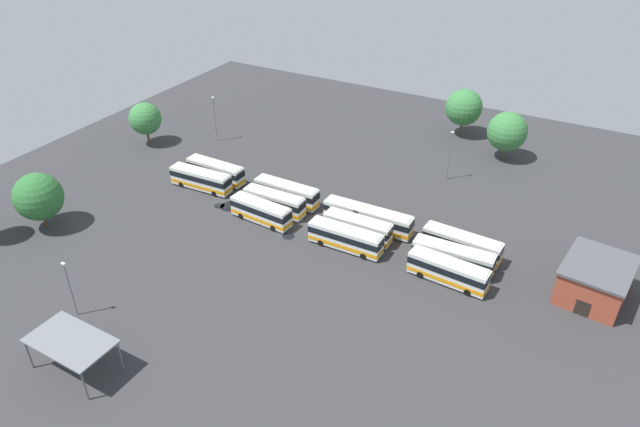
% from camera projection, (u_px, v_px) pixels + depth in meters
% --- Properties ---
extents(ground_plane, '(122.53, 122.53, 0.00)m').
position_uv_depth(ground_plane, '(315.00, 224.00, 90.95)').
color(ground_plane, '#333335').
extents(bus_row0_slot1, '(11.36, 2.88, 3.55)m').
position_uv_depth(bus_row0_slot1, '(201.00, 179.00, 99.57)').
color(bus_row0_slot1, silver).
rests_on(bus_row0_slot1, ground_plane).
extents(bus_row0_slot2, '(11.17, 2.77, 3.55)m').
position_uv_depth(bus_row0_slot2, '(215.00, 171.00, 102.13)').
color(bus_row0_slot2, silver).
rests_on(bus_row0_slot2, ground_plane).
extents(bus_row1_slot0, '(10.52, 3.31, 3.55)m').
position_uv_depth(bus_row1_slot0, '(261.00, 211.00, 90.69)').
color(bus_row1_slot0, silver).
rests_on(bus_row1_slot0, ground_plane).
extents(bus_row1_slot1, '(10.47, 2.56, 3.55)m').
position_uv_depth(bus_row1_slot1, '(274.00, 202.00, 93.13)').
color(bus_row1_slot1, silver).
rests_on(bus_row1_slot1, ground_plane).
extents(bus_row1_slot2, '(11.38, 2.70, 3.55)m').
position_uv_depth(bus_row1_slot2, '(287.00, 193.00, 95.68)').
color(bus_row1_slot2, silver).
rests_on(bus_row1_slot2, ground_plane).
extents(bus_row2_slot0, '(11.26, 2.59, 3.55)m').
position_uv_depth(bus_row2_slot0, '(345.00, 238.00, 84.50)').
color(bus_row2_slot0, silver).
rests_on(bus_row2_slot0, ground_plane).
extents(bus_row2_slot1, '(10.48, 2.59, 3.55)m').
position_uv_depth(bus_row2_slot1, '(358.00, 228.00, 86.74)').
color(bus_row2_slot1, silver).
rests_on(bus_row2_slot1, ground_plane).
extents(bus_row2_slot2, '(14.27, 2.63, 3.55)m').
position_uv_depth(bus_row2_slot2, '(367.00, 217.00, 89.20)').
color(bus_row2_slot2, silver).
rests_on(bus_row2_slot2, ground_plane).
extents(bus_row3_slot0, '(11.15, 3.37, 3.55)m').
position_uv_depth(bus_row3_slot0, '(448.00, 271.00, 77.83)').
color(bus_row3_slot0, silver).
rests_on(bus_row3_slot0, ground_plane).
extents(bus_row3_slot1, '(11.37, 2.73, 3.55)m').
position_uv_depth(bus_row3_slot1, '(453.00, 257.00, 80.46)').
color(bus_row3_slot1, silver).
rests_on(bus_row3_slot1, ground_plane).
extents(bus_row3_slot2, '(11.48, 3.22, 3.55)m').
position_uv_depth(bus_row3_slot2, '(462.00, 244.00, 83.06)').
color(bus_row3_slot2, silver).
rests_on(bus_row3_slot2, ground_plane).
extents(depot_building, '(9.29, 10.91, 5.13)m').
position_uv_depth(depot_building, '(595.00, 280.00, 75.05)').
color(depot_building, '#99422D').
rests_on(depot_building, ground_plane).
extents(maintenance_shelter, '(9.74, 5.81, 4.34)m').
position_uv_depth(maintenance_shelter, '(70.00, 342.00, 63.51)').
color(maintenance_shelter, slate).
rests_on(maintenance_shelter, ground_plane).
extents(lamp_post_near_entrance, '(0.56, 0.28, 9.17)m').
position_uv_depth(lamp_post_near_entrance, '(450.00, 154.00, 100.81)').
color(lamp_post_near_entrance, slate).
rests_on(lamp_post_near_entrance, ground_plane).
extents(lamp_post_by_building, '(0.56, 0.28, 9.21)m').
position_uv_depth(lamp_post_by_building, '(215.00, 117.00, 114.65)').
color(lamp_post_by_building, slate).
rests_on(lamp_post_by_building, ground_plane).
extents(lamp_post_far_corner, '(0.56, 0.28, 8.09)m').
position_uv_depth(lamp_post_far_corner, '(70.00, 287.00, 70.94)').
color(lamp_post_far_corner, slate).
rests_on(lamp_post_far_corner, ground_plane).
extents(tree_south_edge, '(7.31, 7.31, 9.06)m').
position_uv_depth(tree_south_edge, '(38.00, 197.00, 87.56)').
color(tree_south_edge, brown).
rests_on(tree_south_edge, ground_plane).
extents(tree_west_edge, '(7.33, 7.33, 9.67)m').
position_uv_depth(tree_west_edge, '(464.00, 107.00, 116.40)').
color(tree_west_edge, brown).
rests_on(tree_west_edge, ground_plane).
extents(tree_northeast, '(7.34, 7.34, 9.21)m').
position_uv_depth(tree_northeast, '(507.00, 132.00, 107.52)').
color(tree_northeast, brown).
rests_on(tree_northeast, ground_plane).
extents(tree_northwest, '(6.24, 6.24, 8.50)m').
position_uv_depth(tree_northwest, '(145.00, 119.00, 113.12)').
color(tree_northwest, brown).
rests_on(tree_northwest, ground_plane).
extents(puddle_between_rows, '(3.51, 3.51, 0.01)m').
position_uv_depth(puddle_between_rows, '(303.00, 200.00, 97.32)').
color(puddle_between_rows, black).
rests_on(puddle_between_rows, ground_plane).
extents(puddle_back_corner, '(1.92, 1.92, 0.01)m').
position_uv_depth(puddle_back_corner, '(288.00, 236.00, 88.13)').
color(puddle_back_corner, black).
rests_on(puddle_back_corner, ground_plane).
extents(puddle_near_shelter, '(3.30, 3.30, 0.01)m').
position_uv_depth(puddle_near_shelter, '(230.00, 206.00, 95.54)').
color(puddle_near_shelter, black).
rests_on(puddle_near_shelter, ground_plane).
extents(puddle_centre_drain, '(3.95, 3.95, 0.01)m').
position_uv_depth(puddle_centre_drain, '(372.00, 215.00, 93.17)').
color(puddle_centre_drain, black).
rests_on(puddle_centre_drain, ground_plane).
extents(puddle_front_lane, '(1.79, 1.79, 0.01)m').
position_uv_depth(puddle_front_lane, '(219.00, 206.00, 95.72)').
color(puddle_front_lane, black).
rests_on(puddle_front_lane, ground_plane).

